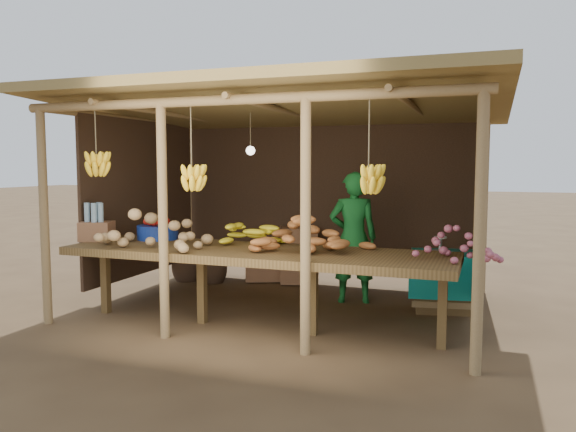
% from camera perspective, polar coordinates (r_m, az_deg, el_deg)
% --- Properties ---
extents(ground, '(60.00, 60.00, 0.00)m').
position_cam_1_polar(ground, '(6.59, 0.00, -9.13)').
color(ground, brown).
rests_on(ground, ground).
extents(stall_structure, '(4.70, 3.50, 2.43)m').
position_cam_1_polar(stall_structure, '(6.28, -0.55, 7.69)').
color(stall_structure, olive).
rests_on(stall_structure, ground).
extents(counter, '(3.90, 1.05, 0.80)m').
position_cam_1_polar(counter, '(5.57, -3.33, -4.04)').
color(counter, brown).
rests_on(counter, ground).
extents(potato_heap, '(1.31, 1.07, 0.37)m').
position_cam_1_polar(potato_heap, '(5.84, -13.80, -1.30)').
color(potato_heap, '#A68455').
rests_on(potato_heap, counter).
extents(sweet_potato_heap, '(1.22, 0.94, 0.36)m').
position_cam_1_polar(sweet_potato_heap, '(5.44, 1.92, -1.68)').
color(sweet_potato_heap, '#A9612B').
rests_on(sweet_potato_heap, counter).
extents(onion_heap, '(0.75, 0.47, 0.35)m').
position_cam_1_polar(onion_heap, '(5.12, 16.71, -2.39)').
color(onion_heap, '#B9596F').
rests_on(onion_heap, counter).
extents(banana_pile, '(0.66, 0.41, 0.35)m').
position_cam_1_polar(banana_pile, '(5.93, -4.17, -1.17)').
color(banana_pile, '#FFF428').
rests_on(banana_pile, counter).
extents(tomato_basin, '(0.45, 0.45, 0.24)m').
position_cam_1_polar(tomato_basin, '(6.47, -13.10, -1.44)').
color(tomato_basin, navy).
rests_on(tomato_basin, counter).
extents(bottle_box, '(0.40, 0.36, 0.42)m').
position_cam_1_polar(bottle_box, '(6.52, -18.86, -0.97)').
color(bottle_box, '#8C5D3F').
rests_on(bottle_box, counter).
extents(vendor, '(0.65, 0.53, 1.55)m').
position_cam_1_polar(vendor, '(6.68, 6.64, -2.18)').
color(vendor, '#186F2A').
rests_on(vendor, ground).
extents(tarp_crate, '(0.81, 0.73, 0.85)m').
position_cam_1_polar(tarp_crate, '(6.59, 15.60, -6.20)').
color(tarp_crate, brown).
rests_on(tarp_crate, ground).
extents(carton_stack, '(1.11, 0.53, 0.77)m').
position_cam_1_polar(carton_stack, '(7.77, -0.17, -4.36)').
color(carton_stack, '#8C5D3F').
rests_on(carton_stack, ground).
extents(burlap_sacks, '(0.82, 0.43, 0.58)m').
position_cam_1_polar(burlap_sacks, '(7.97, -9.00, -4.80)').
color(burlap_sacks, '#442F1F').
rests_on(burlap_sacks, ground).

